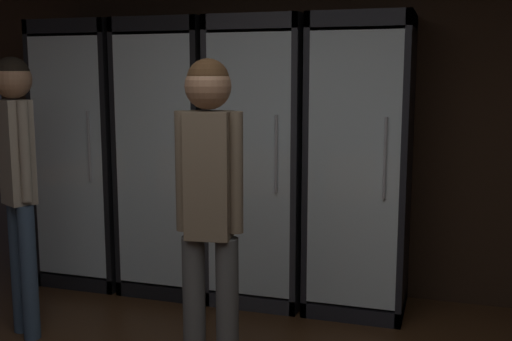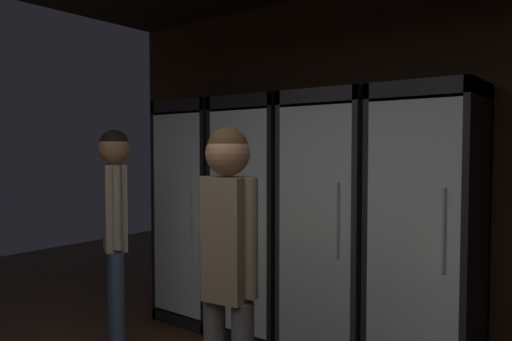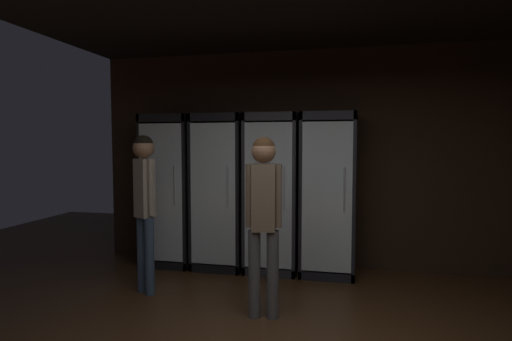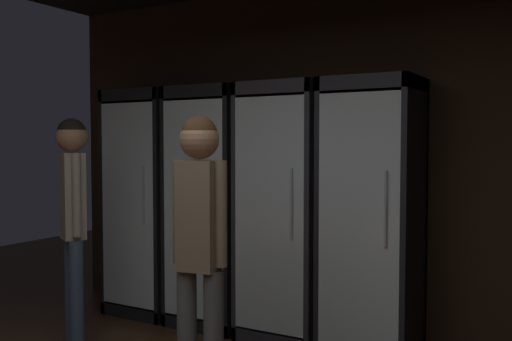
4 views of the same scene
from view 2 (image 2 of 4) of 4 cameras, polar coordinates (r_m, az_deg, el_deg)
wall_back at (r=3.68m, az=19.84°, el=0.03°), size 6.00×0.06×2.80m
cooler_far_left at (r=4.49m, az=-6.25°, el=-4.88°), size 0.65×0.61×1.97m
cooler_left at (r=4.05m, az=0.80°, el=-5.70°), size 0.65×0.61×1.97m
cooler_center at (r=3.69m, az=9.41°, el=-6.62°), size 0.65×0.61×1.97m
cooler_right at (r=3.42m, az=19.65°, el=-7.39°), size 0.65×0.61×1.97m
shopper_near at (r=3.62m, az=-16.22°, el=-5.03°), size 0.27×0.22×1.69m
shopper_far at (r=2.42m, az=-3.30°, el=-10.20°), size 0.33×0.22×1.66m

